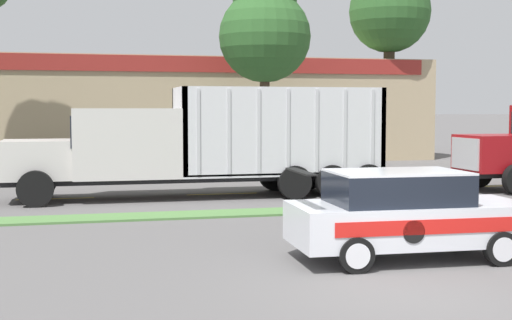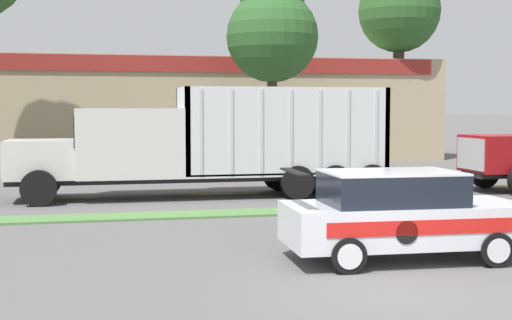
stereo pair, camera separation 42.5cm
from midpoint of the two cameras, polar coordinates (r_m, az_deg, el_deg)
ground_plane at (r=11.50m, az=10.88°, el=-10.39°), size 600.00×600.00×0.00m
grass_verge at (r=19.59m, az=0.23°, el=-4.19°), size 120.00×1.23×0.06m
centre_line_3 at (r=23.62m, az=-16.25°, el=-2.99°), size 2.40×0.14×0.01m
centre_line_4 at (r=23.99m, az=-3.24°, el=-2.72°), size 2.40×0.14×0.01m
centre_line_5 at (r=25.52m, az=8.78°, el=-2.35°), size 2.40×0.14×0.01m
centre_line_6 at (r=28.02m, az=19.05°, el=-1.95°), size 2.40×0.14×0.01m
dump_truck_mid at (r=22.98m, az=-7.43°, el=0.89°), size 12.07×2.78×3.55m
rally_car at (r=13.81m, az=11.04°, el=-4.25°), size 4.55×2.13×1.73m
store_building_backdrop at (r=42.13m, az=-13.39°, el=3.92°), size 37.16×12.10×5.56m
tree_behind_left at (r=33.66m, az=0.34°, el=10.54°), size 4.29×4.29×9.43m
tree_behind_centre at (r=40.92m, az=10.36°, el=12.08°), size 4.50×4.50×11.58m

